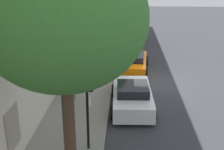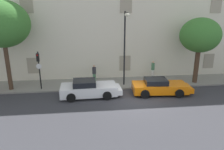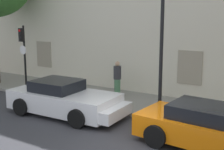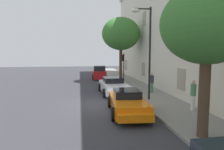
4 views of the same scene
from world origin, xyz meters
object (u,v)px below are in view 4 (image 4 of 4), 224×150
object	(u,v)px
hatchback_parked	(99,73)
traffic_light	(123,63)
sportscar_red_lead	(114,87)
tree_midblock	(121,34)
pedestrian_strolling	(193,95)
sportscar_yellow_flank	(128,103)
pedestrian_admiring	(152,82)
tree_near_kerb	(207,25)
street_lamp	(145,37)

from	to	relation	value
hatchback_parked	traffic_light	xyz separation A→B (m)	(6.23, 1.89, 1.56)
sportscar_red_lead	hatchback_parked	bearing A→B (deg)	-178.75
tree_midblock	pedestrian_strolling	size ratio (longest dim) A/B	4.17
sportscar_red_lead	pedestrian_strolling	size ratio (longest dim) A/B	2.75
sportscar_yellow_flank	pedestrian_admiring	world-z (taller)	pedestrian_admiring
tree_near_kerb	tree_midblock	world-z (taller)	tree_midblock
sportscar_red_lead	street_lamp	bearing A→B (deg)	28.52
street_lamp	sportscar_red_lead	bearing A→B (deg)	-151.48
tree_midblock	pedestrian_admiring	size ratio (longest dim) A/B	4.50
tree_midblock	sportscar_yellow_flank	bearing A→B (deg)	-9.30
traffic_light	sportscar_yellow_flank	bearing A→B (deg)	-10.20
sportscar_red_lead	hatchback_parked	size ratio (longest dim) A/B	1.35
sportscar_yellow_flank	pedestrian_strolling	bearing A→B (deg)	84.03
sportscar_yellow_flank	traffic_light	size ratio (longest dim) A/B	1.52
sportscar_yellow_flank	pedestrian_admiring	distance (m)	6.33
tree_near_kerb	pedestrian_admiring	xyz separation A→B (m)	(-9.37, 1.21, -3.51)
traffic_light	tree_midblock	bearing A→B (deg)	174.31
traffic_light	street_lamp	bearing A→B (deg)	-0.16
street_lamp	hatchback_parked	bearing A→B (deg)	-172.10
tree_midblock	hatchback_parked	bearing A→B (deg)	-149.90
pedestrian_admiring	traffic_light	bearing A→B (deg)	-162.01
tree_midblock	pedestrian_strolling	bearing A→B (deg)	7.41
sportscar_red_lead	pedestrian_strolling	world-z (taller)	pedestrian_strolling
tree_near_kerb	tree_midblock	bearing A→B (deg)	-179.88
tree_near_kerb	sportscar_red_lead	bearing A→B (deg)	-168.68
hatchback_parked	tree_midblock	xyz separation A→B (m)	(3.70, 2.14, 4.80)
hatchback_parked	pedestrian_strolling	world-z (taller)	pedestrian_strolling
pedestrian_strolling	sportscar_yellow_flank	bearing A→B (deg)	-95.97
sportscar_yellow_flank	pedestrian_strolling	xyz separation A→B (m)	(0.39, 3.73, 0.46)
traffic_light	hatchback_parked	bearing A→B (deg)	-163.11
pedestrian_admiring	pedestrian_strolling	size ratio (longest dim) A/B	0.93
sportscar_red_lead	tree_near_kerb	xyz separation A→B (m)	(9.75, 1.95, 3.87)
tree_near_kerb	sportscar_yellow_flank	bearing A→B (deg)	-152.33
pedestrian_admiring	sportscar_red_lead	bearing A→B (deg)	-96.84
traffic_light	tree_near_kerb	bearing A→B (deg)	1.18
hatchback_parked	sportscar_yellow_flank	bearing A→B (deg)	0.33
pedestrian_strolling	street_lamp	bearing A→B (deg)	-148.12
tree_near_kerb	traffic_light	world-z (taller)	tree_near_kerb
sportscar_red_lead	tree_near_kerb	bearing A→B (deg)	11.32
sportscar_yellow_flank	pedestrian_strolling	size ratio (longest dim) A/B	2.78
hatchback_parked	pedestrian_admiring	xyz separation A→B (m)	(10.84, 3.39, 0.19)
tree_midblock	pedestrian_admiring	bearing A→B (deg)	9.88
tree_midblock	traffic_light	xyz separation A→B (m)	(2.53, -0.25, -3.24)
hatchback_parked	tree_near_kerb	bearing A→B (deg)	6.16
pedestrian_admiring	pedestrian_strolling	xyz separation A→B (m)	(5.78, 0.44, 0.09)
tree_near_kerb	street_lamp	distance (m)	6.73
sportscar_yellow_flank	pedestrian_strolling	distance (m)	3.78
street_lamp	pedestrian_strolling	xyz separation A→B (m)	(3.14, 1.95, -3.44)
hatchback_parked	pedestrian_strolling	distance (m)	17.06
tree_near_kerb	pedestrian_admiring	distance (m)	10.08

